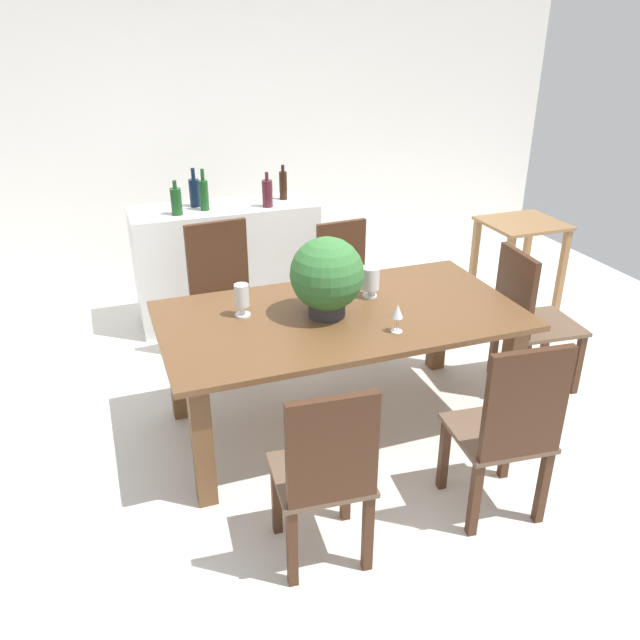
% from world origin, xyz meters
% --- Properties ---
extents(ground_plane, '(7.04, 7.04, 0.00)m').
position_xyz_m(ground_plane, '(0.00, 0.00, 0.00)').
color(ground_plane, silver).
extents(back_wall, '(6.40, 0.10, 2.60)m').
position_xyz_m(back_wall, '(0.00, 2.60, 1.30)').
color(back_wall, white).
rests_on(back_wall, ground).
extents(dining_table, '(2.05, 1.09, 0.75)m').
position_xyz_m(dining_table, '(0.00, -0.10, 0.63)').
color(dining_table, brown).
rests_on(dining_table, ground).
extents(chair_near_right, '(0.48, 0.47, 1.01)m').
position_xyz_m(chair_near_right, '(0.45, -1.14, 0.55)').
color(chair_near_right, '#422616').
rests_on(chair_near_right, ground).
extents(chair_far_left, '(0.50, 0.46, 1.02)m').
position_xyz_m(chair_far_left, '(-0.47, 0.94, 0.56)').
color(chair_far_left, '#422616').
rests_on(chair_far_left, ground).
extents(chair_near_left, '(0.45, 0.44, 0.96)m').
position_xyz_m(chair_near_left, '(-0.47, -1.13, 0.53)').
color(chair_near_left, '#422616').
rests_on(chair_near_left, ground).
extents(chair_far_right, '(0.45, 0.44, 0.92)m').
position_xyz_m(chair_far_right, '(0.46, 0.93, 0.51)').
color(chair_far_right, '#422616').
rests_on(chair_far_right, ground).
extents(chair_foot_end, '(0.52, 0.49, 0.97)m').
position_xyz_m(chair_foot_end, '(1.31, -0.09, 0.53)').
color(chair_foot_end, '#422616').
rests_on(chair_foot_end, ground).
extents(flower_centerpiece, '(0.41, 0.41, 0.46)m').
position_xyz_m(flower_centerpiece, '(-0.08, -0.10, 0.99)').
color(flower_centerpiece, '#333338').
rests_on(flower_centerpiece, dining_table).
extents(crystal_vase_left, '(0.09, 0.09, 0.19)m').
position_xyz_m(crystal_vase_left, '(-0.53, 0.05, 0.87)').
color(crystal_vase_left, silver).
rests_on(crystal_vase_left, dining_table).
extents(crystal_vase_center_near, '(0.10, 0.10, 0.19)m').
position_xyz_m(crystal_vase_center_near, '(0.07, 0.21, 0.86)').
color(crystal_vase_center_near, silver).
rests_on(crystal_vase_center_near, dining_table).
extents(crystal_vase_right, '(0.11, 0.11, 0.19)m').
position_xyz_m(crystal_vase_right, '(0.25, 0.05, 0.87)').
color(crystal_vase_right, silver).
rests_on(crystal_vase_right, dining_table).
extents(wine_glass, '(0.06, 0.06, 0.16)m').
position_xyz_m(wine_glass, '(0.20, -0.43, 0.87)').
color(wine_glass, silver).
rests_on(wine_glass, dining_table).
extents(kitchen_counter, '(1.44, 0.51, 0.94)m').
position_xyz_m(kitchen_counter, '(-0.29, 1.65, 0.47)').
color(kitchen_counter, silver).
rests_on(kitchen_counter, ground).
extents(wine_bottle_tall, '(0.08, 0.08, 0.30)m').
position_xyz_m(wine_bottle_tall, '(-0.49, 1.72, 1.05)').
color(wine_bottle_tall, '#0F1E38').
rests_on(wine_bottle_tall, kitchen_counter).
extents(wine_bottle_amber, '(0.08, 0.08, 0.27)m').
position_xyz_m(wine_bottle_amber, '(0.03, 1.52, 1.05)').
color(wine_bottle_amber, '#511E28').
rests_on(wine_bottle_amber, kitchen_counter).
extents(wine_bottle_clear, '(0.08, 0.08, 0.26)m').
position_xyz_m(wine_bottle_clear, '(-0.66, 1.55, 1.04)').
color(wine_bottle_clear, '#194C1E').
rests_on(wine_bottle_clear, kitchen_counter).
extents(wine_bottle_green, '(0.07, 0.07, 0.31)m').
position_xyz_m(wine_bottle_green, '(-0.44, 1.60, 1.06)').
color(wine_bottle_green, '#194C1E').
rests_on(wine_bottle_green, kitchen_counter).
extents(wine_bottle_dark, '(0.06, 0.06, 0.27)m').
position_xyz_m(wine_bottle_dark, '(0.21, 1.69, 1.06)').
color(wine_bottle_dark, black).
rests_on(wine_bottle_dark, kitchen_counter).
extents(side_table, '(0.61, 0.55, 0.78)m').
position_xyz_m(side_table, '(2.00, 0.96, 0.58)').
color(side_table, olive).
rests_on(side_table, ground).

